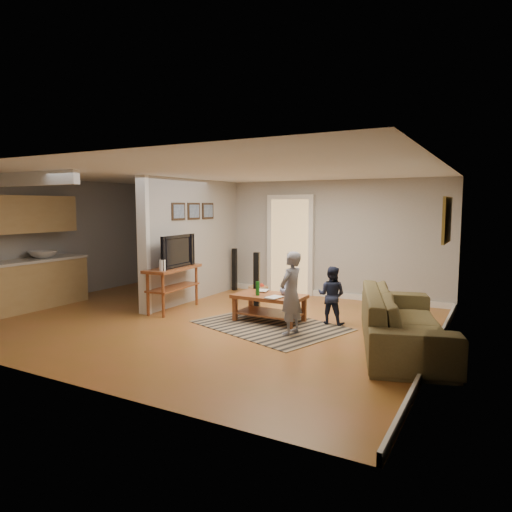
# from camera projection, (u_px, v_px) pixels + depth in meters

# --- Properties ---
(ground) EXTENTS (7.50, 7.50, 0.00)m
(ground) POSITION_uv_depth(u_px,v_px,m) (203.00, 321.00, 7.81)
(ground) COLOR olive
(ground) RESTS_ON ground
(room_shell) EXTENTS (7.54, 6.02, 2.52)m
(room_shell) POSITION_uv_depth(u_px,v_px,m) (168.00, 233.00, 8.53)
(room_shell) COLOR #A39F9C
(room_shell) RESTS_ON ground
(area_rug) EXTENTS (2.68, 2.30, 0.01)m
(area_rug) POSITION_uv_depth(u_px,v_px,m) (270.00, 326.00, 7.47)
(area_rug) COLOR black
(area_rug) RESTS_ON ground
(sofa) EXTENTS (1.79, 2.86, 0.78)m
(sofa) POSITION_uv_depth(u_px,v_px,m) (402.00, 347.00, 6.34)
(sofa) COLOR #463B23
(sofa) RESTS_ON ground
(coffee_table) EXTENTS (1.19, 0.71, 0.70)m
(coffee_table) POSITION_uv_depth(u_px,v_px,m) (271.00, 301.00, 7.73)
(coffee_table) COLOR brown
(coffee_table) RESTS_ON ground
(tv_console) EXTENTS (0.60, 1.34, 1.12)m
(tv_console) POSITION_uv_depth(u_px,v_px,m) (173.00, 271.00, 8.52)
(tv_console) COLOR brown
(tv_console) RESTS_ON ground
(speaker_left) EXTENTS (0.13, 0.13, 1.09)m
(speaker_left) POSITION_uv_depth(u_px,v_px,m) (257.00, 281.00, 8.61)
(speaker_left) COLOR black
(speaker_left) RESTS_ON ground
(speaker_right) EXTENTS (0.11, 0.11, 0.98)m
(speaker_right) POSITION_uv_depth(u_px,v_px,m) (235.00, 269.00, 10.59)
(speaker_right) COLOR black
(speaker_right) RESTS_ON ground
(toy_basket) EXTENTS (0.42, 0.42, 0.37)m
(toy_basket) POSITION_uv_depth(u_px,v_px,m) (258.00, 292.00, 9.61)
(toy_basket) COLOR #8B5F3C
(toy_basket) RESTS_ON ground
(child) EXTENTS (0.37, 0.51, 1.28)m
(child) POSITION_uv_depth(u_px,v_px,m) (291.00, 334.00, 6.98)
(child) COLOR gray
(child) RESTS_ON ground
(toddler) EXTENTS (0.48, 0.38, 0.97)m
(toddler) POSITION_uv_depth(u_px,v_px,m) (331.00, 324.00, 7.60)
(toddler) COLOR #1B2139
(toddler) RESTS_ON ground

